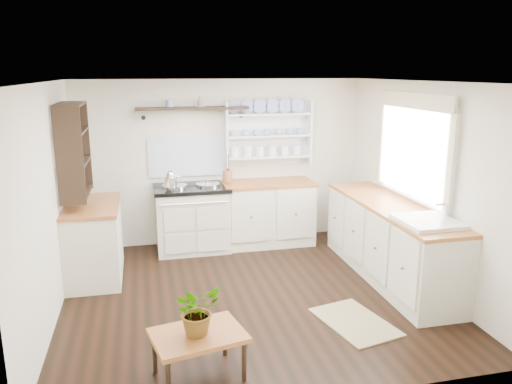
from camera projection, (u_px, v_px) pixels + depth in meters
floor at (251, 294)px, 5.52m from camera, size 4.00×3.80×0.01m
wall_back at (222, 162)px, 7.05m from camera, size 4.00×0.02×2.30m
wall_right at (422, 184)px, 5.68m from camera, size 0.02×3.80×2.30m
wall_left at (48, 205)px, 4.81m from camera, size 0.02×3.80×2.30m
ceiling at (250, 82)px, 4.98m from camera, size 4.00×3.80×0.01m
window at (413, 146)px, 5.72m from camera, size 0.08×1.55×1.22m
aga_cooker at (192, 218)px, 6.80m from camera, size 1.00×0.70×0.93m
back_cabinets at (268, 212)px, 7.06m from camera, size 1.27×0.63×0.90m
right_cabinets at (389, 240)px, 5.88m from camera, size 0.62×2.43×0.90m
belfast_sink at (427, 233)px, 5.09m from camera, size 0.55×0.60×0.45m
left_cabinets at (94, 240)px, 5.89m from camera, size 0.62×1.13×0.90m
plate_rack at (267, 133)px, 7.06m from camera, size 1.20×0.22×0.90m
high_shelf at (193, 109)px, 6.66m from camera, size 1.50×0.29×0.16m
left_shelving at (74, 149)px, 5.60m from camera, size 0.28×0.80×1.05m
kettle at (170, 179)px, 6.48m from camera, size 0.17×0.17×0.21m
utensil_crock at (227, 176)px, 6.89m from camera, size 0.13×0.13×0.16m
center_table at (198, 338)px, 3.95m from camera, size 0.81×0.65×0.39m
potted_plant at (197, 310)px, 3.90m from camera, size 0.47×0.46×0.41m
floor_rug at (355, 322)px, 4.89m from camera, size 0.73×0.95×0.02m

